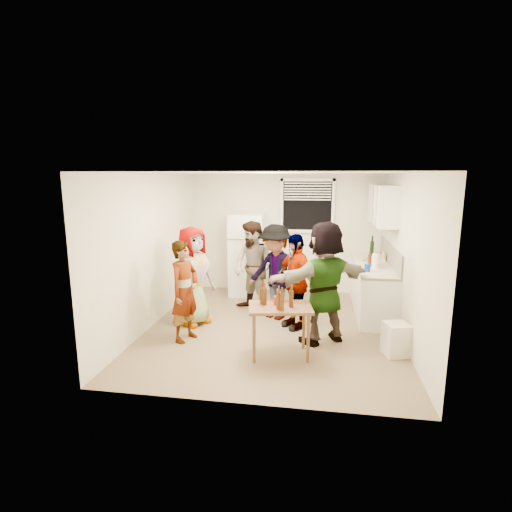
% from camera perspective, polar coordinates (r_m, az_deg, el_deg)
% --- Properties ---
extents(room, '(4.00, 4.50, 2.50)m').
position_cam_1_polar(room, '(6.66, 2.35, -10.28)').
color(room, silver).
rests_on(room, ground).
extents(window, '(1.12, 0.10, 1.06)m').
position_cam_1_polar(window, '(8.39, 7.32, 7.12)').
color(window, white).
rests_on(window, room).
extents(refrigerator, '(0.70, 0.70, 1.70)m').
position_cam_1_polar(refrigerator, '(8.32, -1.21, 0.22)').
color(refrigerator, white).
rests_on(refrigerator, ground).
extents(counter_lower, '(0.60, 2.20, 0.86)m').
position_cam_1_polar(counter_lower, '(7.64, 16.22, -4.48)').
color(counter_lower, white).
rests_on(counter_lower, ground).
extents(countertop, '(0.64, 2.22, 0.04)m').
position_cam_1_polar(countertop, '(7.54, 16.41, -1.18)').
color(countertop, beige).
rests_on(countertop, counter_lower).
extents(backsplash, '(0.03, 2.20, 0.36)m').
position_cam_1_polar(backsplash, '(7.54, 18.64, 0.24)').
color(backsplash, '#ADAAA0').
rests_on(backsplash, countertop).
extents(upper_cabinets, '(0.34, 1.60, 0.70)m').
position_cam_1_polar(upper_cabinets, '(7.60, 17.65, 7.01)').
color(upper_cabinets, white).
rests_on(upper_cabinets, room).
extents(kettle, '(0.27, 0.24, 0.20)m').
position_cam_1_polar(kettle, '(7.40, 16.16, -1.24)').
color(kettle, silver).
rests_on(kettle, countertop).
extents(paper_towel, '(0.12, 0.12, 0.25)m').
position_cam_1_polar(paper_towel, '(7.16, 16.64, -1.68)').
color(paper_towel, white).
rests_on(paper_towel, countertop).
extents(wine_bottle, '(0.08, 0.08, 0.30)m').
position_cam_1_polar(wine_bottle, '(8.22, 16.16, -0.01)').
color(wine_bottle, black).
rests_on(wine_bottle, countertop).
extents(beer_bottle_counter, '(0.05, 0.05, 0.21)m').
position_cam_1_polar(beer_bottle_counter, '(7.29, 15.87, -1.40)').
color(beer_bottle_counter, '#47230C').
rests_on(beer_bottle_counter, countertop).
extents(blue_cup, '(0.10, 0.10, 0.13)m').
position_cam_1_polar(blue_cup, '(6.86, 15.58, -2.17)').
color(blue_cup, '#0835A8').
rests_on(blue_cup, countertop).
extents(picture_frame, '(0.02, 0.20, 0.17)m').
position_cam_1_polar(picture_frame, '(7.83, 17.79, -0.04)').
color(picture_frame, '#BEB04E').
rests_on(picture_frame, countertop).
extents(trash_bin, '(0.39, 0.39, 0.46)m').
position_cam_1_polar(trash_bin, '(5.98, 19.38, -10.97)').
color(trash_bin, silver).
rests_on(trash_bin, ground).
extents(serving_table, '(0.94, 0.71, 0.72)m').
position_cam_1_polar(serving_table, '(5.74, 3.40, -13.97)').
color(serving_table, brown).
rests_on(serving_table, ground).
extents(beer_bottle_table, '(0.05, 0.05, 0.21)m').
position_cam_1_polar(beer_bottle_table, '(5.34, 3.27, -7.64)').
color(beer_bottle_table, '#47230C').
rests_on(beer_bottle_table, serving_table).
extents(red_cup, '(0.09, 0.09, 0.12)m').
position_cam_1_polar(red_cup, '(5.54, 3.00, -6.94)').
color(red_cup, '#AC2315').
rests_on(red_cup, serving_table).
extents(guest_grey, '(1.84, 1.54, 0.53)m').
position_cam_1_polar(guest_grey, '(6.95, -8.80, -9.46)').
color(guest_grey, gray).
rests_on(guest_grey, ground).
extents(guest_stripe, '(1.63, 1.03, 0.37)m').
position_cam_1_polar(guest_stripe, '(6.33, -9.91, -11.64)').
color(guest_stripe, '#141933').
rests_on(guest_stripe, ground).
extents(guest_back_left, '(1.64, 1.83, 0.63)m').
position_cam_1_polar(guest_back_left, '(7.45, -0.40, -7.90)').
color(guest_back_left, brown).
rests_on(guest_back_left, ground).
extents(guest_back_right, '(1.77, 1.97, 0.61)m').
position_cam_1_polar(guest_back_right, '(7.14, 2.74, -8.76)').
color(guest_back_right, '#3A3A3F').
rests_on(guest_back_right, ground).
extents(guest_black, '(1.79, 1.70, 0.38)m').
position_cam_1_polar(guest_black, '(6.75, 5.49, -10.04)').
color(guest_black, black).
rests_on(guest_black, ground).
extents(guest_orange, '(2.43, 2.47, 0.54)m').
position_cam_1_polar(guest_orange, '(6.27, 9.44, -11.88)').
color(guest_orange, '#C77D52').
rests_on(guest_orange, ground).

